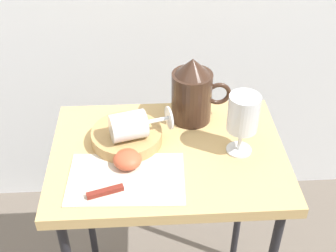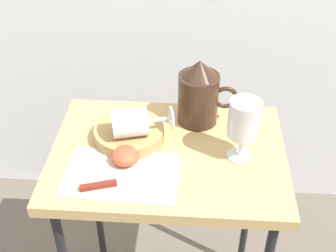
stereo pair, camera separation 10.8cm
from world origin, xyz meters
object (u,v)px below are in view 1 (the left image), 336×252
(wine_glass_upright, at_px, (243,116))
(knife, at_px, (120,188))
(basket_tray, at_px, (127,137))
(wine_glass_tipped_near, at_px, (130,126))
(pitcher, at_px, (192,95))
(apple_half_left, at_px, (128,159))
(table, at_px, (168,172))

(wine_glass_upright, bearing_deg, knife, -157.23)
(basket_tray, bearing_deg, wine_glass_tipped_near, -63.44)
(wine_glass_upright, relative_size, knife, 0.75)
(pitcher, distance_m, knife, 0.34)
(basket_tray, distance_m, apple_half_left, 0.09)
(wine_glass_tipped_near, bearing_deg, basket_tray, 116.56)
(wine_glass_upright, bearing_deg, apple_half_left, -171.15)
(wine_glass_tipped_near, relative_size, apple_half_left, 2.36)
(wine_glass_tipped_near, height_order, apple_half_left, wine_glass_tipped_near)
(knife, bearing_deg, pitcher, 54.91)
(table, xyz_separation_m, basket_tray, (-0.10, 0.04, 0.09))
(wine_glass_upright, distance_m, knife, 0.34)
(pitcher, relative_size, apple_half_left, 2.67)
(apple_half_left, xyz_separation_m, knife, (-0.02, -0.08, -0.01))
(table, xyz_separation_m, apple_half_left, (-0.10, -0.05, 0.10))
(apple_half_left, bearing_deg, wine_glass_tipped_near, 83.24)
(pitcher, height_order, apple_half_left, pitcher)
(table, height_order, wine_glass_tipped_near, wine_glass_tipped_near)
(table, bearing_deg, apple_half_left, -152.74)
(knife, bearing_deg, basket_tray, 85.99)
(basket_tray, distance_m, knife, 0.18)
(table, relative_size, wine_glass_upright, 4.28)
(table, distance_m, wine_glass_upright, 0.26)
(pitcher, xyz_separation_m, knife, (-0.19, -0.27, -0.07))
(wine_glass_upright, bearing_deg, pitcher, 126.27)
(basket_tray, height_order, wine_glass_tipped_near, wine_glass_tipped_near)
(wine_glass_upright, bearing_deg, table, 177.39)
(basket_tray, relative_size, wine_glass_tipped_near, 1.10)
(wine_glass_tipped_near, relative_size, knife, 0.75)
(wine_glass_upright, xyz_separation_m, apple_half_left, (-0.28, -0.04, -0.08))
(pitcher, height_order, knife, pitcher)
(pitcher, height_order, wine_glass_upright, pitcher)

